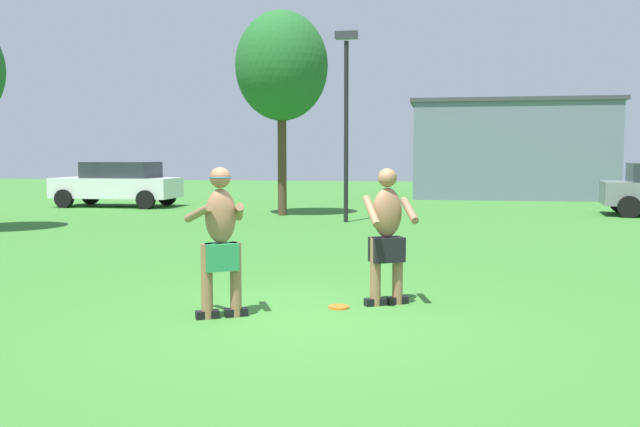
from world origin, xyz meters
TOP-DOWN VIEW (x-y plane):
  - ground_plane at (0.00, 0.00)m, footprint 80.00×80.00m
  - player_with_cap at (-0.97, -0.03)m, footprint 0.78×0.75m
  - player_in_black at (0.81, 0.94)m, footprint 0.70×0.79m
  - frisbee at (0.26, 0.66)m, footprint 0.25×0.25m
  - car_white_near_post at (-9.80, 15.20)m, footprint 4.31×2.04m
  - lamp_post at (-1.09, 11.07)m, footprint 0.60×0.24m
  - outbuilding_behind_lot at (4.35, 22.72)m, footprint 8.36×4.17m
  - tree_right_field at (-3.28, 12.81)m, footprint 2.76×2.76m

SIDE VIEW (x-z plane):
  - ground_plane at x=0.00m, z-range 0.00..0.00m
  - frisbee at x=0.26m, z-range 0.00..0.03m
  - car_white_near_post at x=-9.80m, z-range 0.03..1.61m
  - player_in_black at x=0.81m, z-range 0.05..1.71m
  - player_with_cap at x=-0.97m, z-range 0.08..1.78m
  - outbuilding_behind_lot at x=4.35m, z-range 0.01..4.12m
  - lamp_post at x=-1.09m, z-range 0.63..5.73m
  - tree_right_field at x=-3.28m, z-range 1.40..7.49m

